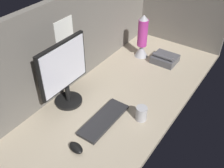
# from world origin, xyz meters

# --- Properties ---
(ground_plane) EXTENTS (1.80, 0.80, 0.03)m
(ground_plane) POSITION_xyz_m (0.00, 0.00, -0.01)
(ground_plane) COLOR tan
(cubicle_wall_back) EXTENTS (1.80, 0.06, 0.64)m
(cubicle_wall_back) POSITION_xyz_m (-0.00, 0.37, 0.32)
(cubicle_wall_back) COLOR slate
(cubicle_wall_back) RESTS_ON ground_plane
(cubicle_wall_side) EXTENTS (0.05, 0.80, 0.64)m
(cubicle_wall_side) POSITION_xyz_m (0.88, 0.00, 0.32)
(cubicle_wall_side) COLOR slate
(cubicle_wall_side) RESTS_ON ground_plane
(monitor) EXTENTS (0.38, 0.18, 0.44)m
(monitor) POSITION_xyz_m (-0.31, 0.25, 0.24)
(monitor) COLOR black
(monitor) RESTS_ON ground_plane
(keyboard) EXTENTS (0.37, 0.13, 0.02)m
(keyboard) POSITION_xyz_m (-0.32, -0.05, 0.01)
(keyboard) COLOR #262628
(keyboard) RESTS_ON ground_plane
(mouse) EXTENTS (0.08, 0.11, 0.03)m
(mouse) POSITION_xyz_m (-0.58, -0.06, 0.02)
(mouse) COLOR black
(mouse) RESTS_ON ground_plane
(mug_steel) EXTENTS (0.07, 0.07, 0.09)m
(mug_steel) POSITION_xyz_m (-0.17, -0.23, 0.05)
(mug_steel) COLOR #B2B2B7
(mug_steel) RESTS_ON ground_plane
(lava_lamp) EXTENTS (0.11, 0.11, 0.36)m
(lava_lamp) POSITION_xyz_m (0.48, 0.14, 0.15)
(lava_lamp) COLOR #A5A5AD
(lava_lamp) RESTS_ON ground_plane
(desk_phone) EXTENTS (0.17, 0.19, 0.09)m
(desk_phone) POSITION_xyz_m (0.50, -0.07, 0.03)
(desk_phone) COLOR #4C4C51
(desk_phone) RESTS_ON ground_plane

